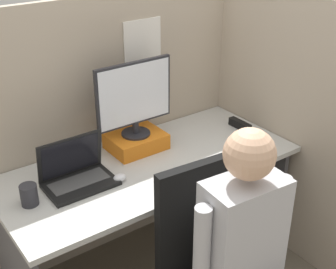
{
  "coord_description": "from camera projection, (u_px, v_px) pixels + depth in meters",
  "views": [
    {
      "loc": [
        -1.2,
        -1.47,
        2.04
      ],
      "look_at": [
        -0.0,
        0.18,
        1.0
      ],
      "focal_mm": 50.0,
      "sensor_mm": 36.0,
      "label": 1
    }
  ],
  "objects": [
    {
      "name": "carrot_toy",
      "position": [
        202.0,
        174.0,
        2.39
      ],
      "size": [
        0.05,
        0.14,
        0.05
      ],
      "color": "orange",
      "rests_on": "desk"
    },
    {
      "name": "stapler",
      "position": [
        240.0,
        125.0,
        2.9
      ],
      "size": [
        0.04,
        0.16,
        0.05
      ],
      "color": "black",
      "rests_on": "desk"
    },
    {
      "name": "person",
      "position": [
        251.0,
        249.0,
        1.93
      ],
      "size": [
        0.48,
        0.44,
        1.27
      ],
      "color": "black",
      "rests_on": "ground"
    },
    {
      "name": "cubicle_panel_right",
      "position": [
        268.0,
        121.0,
        2.9
      ],
      "size": [
        0.04,
        1.37,
        1.58
      ],
      "color": "tan",
      "rests_on": "ground"
    },
    {
      "name": "cubicle_panel_back",
      "position": [
        113.0,
        129.0,
        2.79
      ],
      "size": [
        2.13,
        0.05,
        1.58
      ],
      "color": "tan",
      "rests_on": "ground"
    },
    {
      "name": "pen_cup",
      "position": [
        29.0,
        195.0,
        2.17
      ],
      "size": [
        0.08,
        0.08,
        0.1
      ],
      "color": "#28282D",
      "rests_on": "desk"
    },
    {
      "name": "paper_box",
      "position": [
        136.0,
        141.0,
        2.66
      ],
      "size": [
        0.31,
        0.24,
        0.09
      ],
      "color": "orange",
      "rests_on": "desk"
    },
    {
      "name": "mouse",
      "position": [
        120.0,
        178.0,
        2.36
      ],
      "size": [
        0.07,
        0.06,
        0.04
      ],
      "color": "silver",
      "rests_on": "desk"
    },
    {
      "name": "desk",
      "position": [
        150.0,
        190.0,
        2.61
      ],
      "size": [
        1.63,
        0.72,
        0.75
      ],
      "color": "#B7B7B2",
      "rests_on": "ground"
    },
    {
      "name": "laptop",
      "position": [
        77.0,
        175.0,
        2.33
      ],
      "size": [
        0.35,
        0.22,
        0.24
      ],
      "color": "black",
      "rests_on": "desk"
    },
    {
      "name": "monitor",
      "position": [
        134.0,
        97.0,
        2.54
      ],
      "size": [
        0.46,
        0.16,
        0.42
      ],
      "color": "#232328",
      "rests_on": "paper_box"
    }
  ]
}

